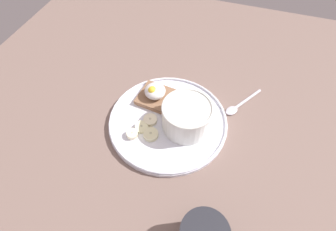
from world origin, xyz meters
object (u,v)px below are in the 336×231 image
poached_egg (155,91)px  spoon (240,105)px  banana_slice_left (132,134)px  banana_slice_back (142,127)px  oatmeal_bowl (187,116)px  banana_slice_right (150,120)px  banana_slice_front (151,134)px  toast_slice (155,97)px

poached_egg → spoon: (-5.34, 21.27, -3.58)cm
banana_slice_left → banana_slice_back: size_ratio=0.82×
oatmeal_bowl → banana_slice_back: 11.11cm
banana_slice_right → banana_slice_front: bearing=22.5°
toast_slice → banana_slice_right: (7.34, 1.32, -0.13)cm
banana_slice_front → banana_slice_right: bearing=-157.5°
poached_egg → banana_slice_front: bearing=14.9°
banana_slice_left → spoon: bearing=128.3°
banana_slice_back → spoon: size_ratio=0.39×
oatmeal_bowl → banana_slice_front: bearing=-51.2°
poached_egg → banana_slice_back: poached_egg is taller
banana_slice_right → spoon: bearing=122.3°
toast_slice → spoon: bearing=103.9°
toast_slice → banana_slice_front: bearing=14.6°
oatmeal_bowl → spoon: oatmeal_bowl is taller
banana_slice_right → spoon: 23.59cm
banana_slice_back → banana_slice_right: size_ratio=1.08×
banana_slice_front → banana_slice_back: size_ratio=0.98×
banana_slice_left → toast_slice: bearing=174.4°
banana_slice_back → banana_slice_front: bearing=65.7°
banana_slice_front → banana_slice_left: (1.31, -4.12, 0.11)cm
banana_slice_left → banana_slice_right: (-5.12, 2.54, -0.08)cm
oatmeal_bowl → spoon: 16.22cm
banana_slice_front → banana_slice_right: 4.12cm
banana_slice_front → oatmeal_bowl: bearing=128.8°
toast_slice → banana_slice_left: 12.52cm
poached_egg → banana_slice_left: poached_egg is taller
oatmeal_bowl → poached_egg: bearing=-118.9°
poached_egg → spoon: bearing=104.1°
poached_egg → banana_slice_left: size_ratio=1.44×
oatmeal_bowl → banana_slice_left: size_ratio=3.15×
poached_egg → banana_slice_front: poached_egg is taller
toast_slice → poached_egg: size_ratio=1.71×
banana_slice_front → banana_slice_left: size_ratio=1.19×
banana_slice_back → banana_slice_right: same height
banana_slice_right → poached_egg: bearing=-169.3°
toast_slice → poached_egg: bearing=-27.9°
toast_slice → banana_slice_right: bearing=10.2°
banana_slice_back → banana_slice_right: bearing=153.6°
toast_slice → banana_slice_right: 7.46cm
toast_slice → banana_slice_left: size_ratio=2.47×
banana_slice_left → spoon: size_ratio=0.32×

